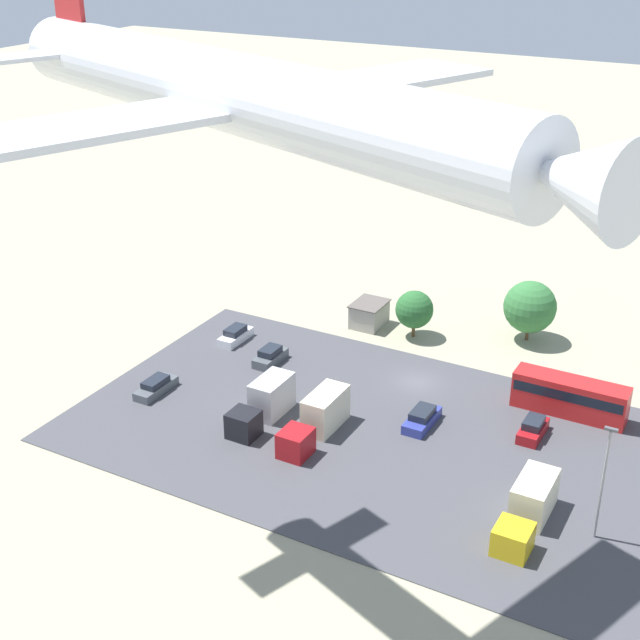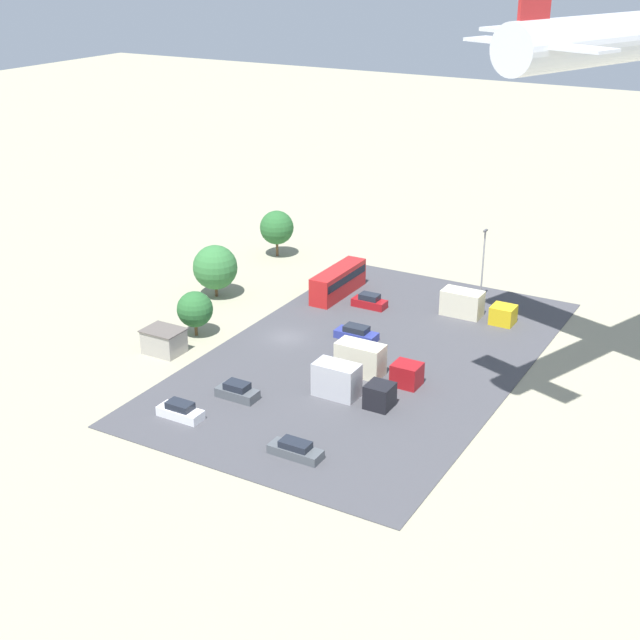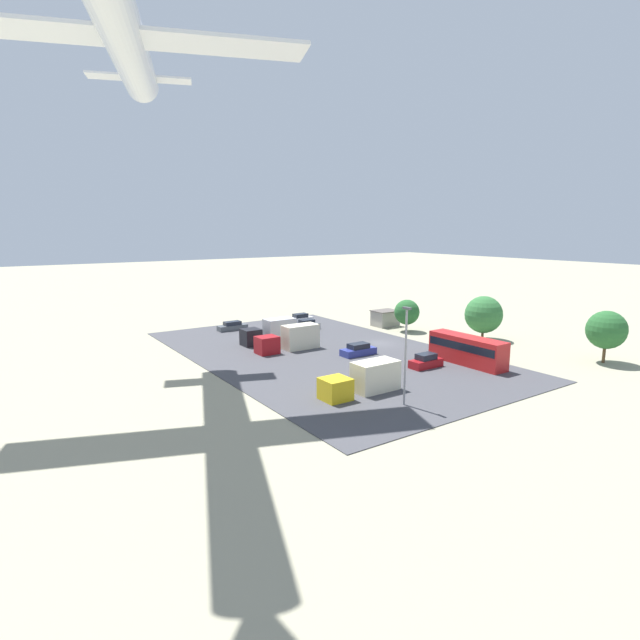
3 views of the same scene
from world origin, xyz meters
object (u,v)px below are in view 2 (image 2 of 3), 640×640
(parked_car_4, at_px, (237,392))
(parked_truck_0, at_px, (349,384))
(parked_car_2, at_px, (295,450))
(parked_car_1, at_px, (369,302))
(bus, at_px, (338,281))
(parked_car_0, at_px, (180,411))
(shed_building, at_px, (164,341))
(parked_car_3, at_px, (356,334))
(parked_truck_2, at_px, (474,306))
(parked_truck_1, at_px, (373,363))

(parked_car_4, relative_size, parked_truck_0, 0.51)
(parked_truck_0, bearing_deg, parked_car_2, 4.81)
(parked_car_1, bearing_deg, bus, -108.11)
(parked_car_0, relative_size, parked_truck_0, 0.55)
(parked_car_4, bearing_deg, parked_car_2, 58.78)
(parked_car_0, xyz_separation_m, parked_car_4, (-5.70, 2.35, 0.02))
(shed_building, bearing_deg, parked_car_1, 149.07)
(parked_car_0, height_order, parked_car_2, parked_car_0)
(parked_car_0, height_order, parked_car_3, parked_car_0)
(parked_car_2, bearing_deg, parked_truck_2, -3.53)
(parked_truck_1, bearing_deg, parked_truck_2, 170.55)
(bus, relative_size, parked_car_0, 2.31)
(parked_car_3, bearing_deg, parked_car_0, 165.91)
(parked_car_4, distance_m, parked_truck_2, 32.32)
(parked_car_3, distance_m, parked_truck_0, 13.88)
(shed_building, height_order, parked_car_4, shed_building)
(shed_building, distance_m, parked_truck_2, 35.44)
(bus, xyz_separation_m, parked_truck_1, (17.98, 13.79, -0.33))
(parked_car_0, distance_m, parked_truck_2, 38.49)
(shed_building, distance_m, parked_car_2, 25.28)
(parked_car_0, distance_m, parked_car_4, 6.17)
(parked_truck_2, bearing_deg, parked_truck_0, -7.31)
(parked_car_0, relative_size, parked_car_2, 0.92)
(shed_building, relative_size, bus, 0.42)
(parked_car_0, distance_m, parked_car_3, 24.15)
(parked_car_3, bearing_deg, parked_truck_2, -36.34)
(parked_car_2, relative_size, parked_car_4, 1.16)
(parked_car_3, bearing_deg, parked_car_2, -164.39)
(parked_car_0, distance_m, parked_truck_0, 15.89)
(parked_truck_1, bearing_deg, parked_car_3, -142.13)
(parked_car_3, bearing_deg, parked_car_1, 18.11)
(parked_truck_2, bearing_deg, parked_car_0, -22.59)
(parked_car_3, relative_size, parked_truck_0, 0.59)
(parked_car_1, xyz_separation_m, parked_truck_2, (-3.11, 11.84, 0.68))
(parked_truck_2, bearing_deg, parked_truck_1, -9.45)
(parked_car_3, xyz_separation_m, parked_truck_0, (12.61, 5.73, 0.88))
(shed_building, height_order, bus, bus)
(bus, distance_m, parked_car_4, 28.80)
(parked_truck_1, bearing_deg, parked_car_0, -35.61)
(parked_car_1, height_order, parked_car_4, parked_car_1)
(parked_truck_1, bearing_deg, parked_car_1, -152.13)
(parked_car_3, xyz_separation_m, parked_truck_2, (-12.10, 8.90, 0.73))
(shed_building, distance_m, parked_truck_1, 22.53)
(bus, distance_m, parked_car_1, 5.56)
(parked_car_1, distance_m, parked_car_4, 26.72)
(bus, bearing_deg, shed_building, -108.68)
(parked_car_2, height_order, parked_car_3, parked_car_3)
(parked_truck_1, height_order, parked_truck_2, parked_truck_1)
(parked_truck_2, bearing_deg, parked_car_3, -36.34)
(parked_car_3, xyz_separation_m, parked_car_4, (17.73, -3.53, 0.03))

